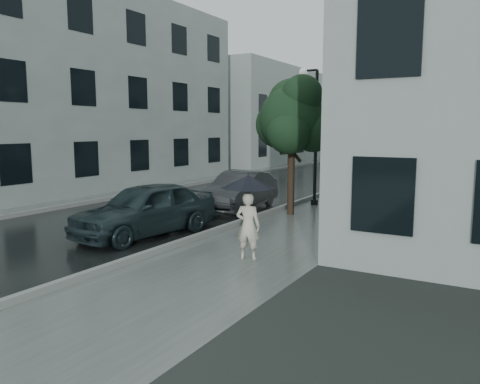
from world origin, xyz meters
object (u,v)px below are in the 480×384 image
Objects in this scene: street_tree at (293,118)px; car_far at (240,191)px; lamp_post at (312,127)px; car_near at (146,209)px; pedestrian at (248,226)px.

car_far is (-1.98, -0.05, -2.55)m from street_tree.
street_tree is at bearing -83.80° from lamp_post.
car_near reaches higher than car_far.
car_far is (-3.40, 5.57, -0.08)m from pedestrian.
lamp_post is 1.21× the size of car_near.
street_tree is 0.90× the size of lamp_post.
pedestrian is 6.30m from street_tree.
pedestrian is 8.31m from lamp_post.
car_far is at bearing -126.67° from lamp_post.
lamp_post is 7.76m from car_near.
street_tree reaches higher than pedestrian.
pedestrian is at bearing -64.10° from car_far.
street_tree is 1.09× the size of car_near.
street_tree is at bearing 75.58° from car_near.
pedestrian is 0.37× the size of car_far.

